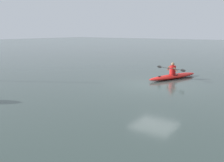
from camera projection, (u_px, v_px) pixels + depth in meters
ground_plane at (156, 85)px, 14.58m from camera, size 160.00×160.00×0.00m
kayak at (173, 76)px, 16.50m from camera, size 2.02×4.27×0.29m
kayaker at (172, 69)px, 16.36m from camera, size 2.24×0.80×0.78m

